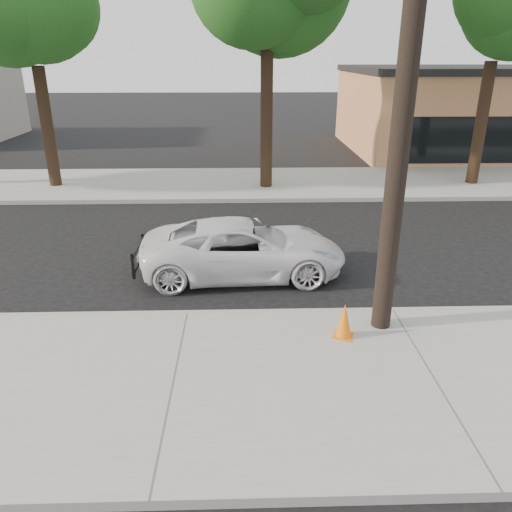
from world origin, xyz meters
name	(u,v)px	position (x,y,z in m)	size (l,w,h in m)	color
ground	(197,274)	(0.00, 0.00, 0.00)	(120.00, 120.00, 0.00)	black
near_sidewalk	(174,385)	(0.00, -4.30, 0.07)	(90.00, 4.40, 0.15)	gray
far_sidewalk	(214,184)	(0.00, 8.50, 0.07)	(90.00, 5.00, 0.15)	gray
curb_near	(188,315)	(0.00, -2.10, 0.07)	(90.00, 0.12, 0.16)	#9E9B93
utility_pole	(409,59)	(3.60, -2.70, 4.70)	(1.40, 0.34, 9.00)	black
tree_b	(33,10)	(-5.81, 8.06, 6.15)	(4.34, 4.20, 8.45)	black
tree_d	(508,3)	(10.20, 7.95, 6.37)	(4.50, 4.35, 8.75)	black
police_cruiser	(244,248)	(1.11, 0.00, 0.64)	(2.13, 4.62, 1.28)	white
traffic_cone	(344,321)	(2.84, -3.08, 0.46)	(0.43, 0.43, 0.63)	orange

